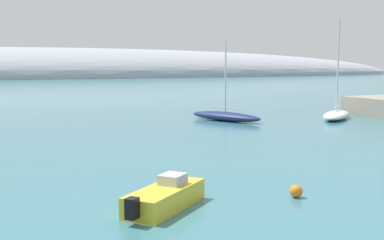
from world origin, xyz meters
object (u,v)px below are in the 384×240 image
object	(u,v)px
motorboat_yellow_foreground	(165,197)
mooring_buoy_orange	(296,191)
sailboat_white_near_shore	(336,114)
sailboat_navy_mid_mooring	(225,116)

from	to	relation	value
motorboat_yellow_foreground	mooring_buoy_orange	distance (m)	5.61
sailboat_white_near_shore	mooring_buoy_orange	xyz separation A→B (m)	(-20.88, -22.70, -0.26)
motorboat_yellow_foreground	mooring_buoy_orange	size ratio (longest dim) A/B	7.62
sailboat_navy_mid_mooring	motorboat_yellow_foreground	xyz separation A→B (m)	(-15.67, -25.28, -0.03)
sailboat_navy_mid_mooring	mooring_buoy_orange	bearing A→B (deg)	-44.29
motorboat_yellow_foreground	mooring_buoy_orange	bearing A→B (deg)	-47.68
motorboat_yellow_foreground	mooring_buoy_orange	xyz separation A→B (m)	(5.56, -0.72, -0.18)
sailboat_white_near_shore	motorboat_yellow_foreground	world-z (taller)	sailboat_white_near_shore
sailboat_white_near_shore	motorboat_yellow_foreground	bearing A→B (deg)	-0.26
sailboat_white_near_shore	mooring_buoy_orange	bearing A→B (deg)	7.38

